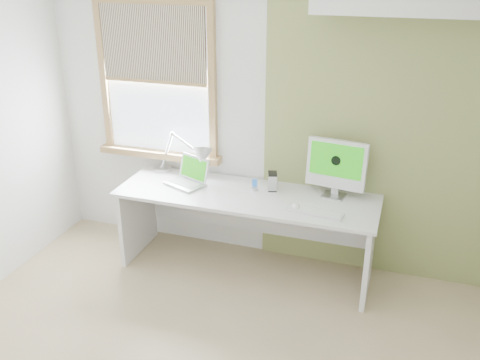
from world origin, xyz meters
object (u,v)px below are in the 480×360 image
at_px(desk_lamp, 194,157).
at_px(laptop, 189,177).
at_px(desk, 248,212).
at_px(external_drive, 272,181).
at_px(imac, 336,165).

height_order(desk_lamp, laptop, desk_lamp).
distance_m(desk, laptop, 0.60).
distance_m(desk, external_drive, 0.34).
bearing_deg(desk, imac, 11.36).
height_order(desk_lamp, external_drive, desk_lamp).
relative_size(desk, desk_lamp, 3.27).
height_order(desk_lamp, imac, imac).
bearing_deg(desk, desk_lamp, 168.96).
bearing_deg(desk_lamp, external_drive, -0.43).
distance_m(desk, imac, 0.86).
relative_size(external_drive, imac, 0.31).
distance_m(desk_lamp, external_drive, 0.73).
bearing_deg(desk, laptop, 179.99).
bearing_deg(desk, external_drive, 28.52).
height_order(laptop, imac, imac).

